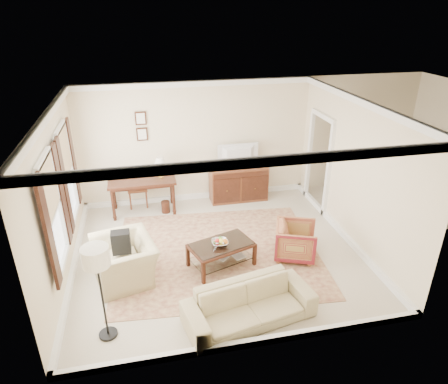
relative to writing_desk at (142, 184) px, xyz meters
name	(u,v)px	position (x,y,z in m)	size (l,w,h in m)	color
room_shell	(216,131)	(1.35, -2.02, 1.76)	(5.51, 5.01, 2.91)	beige
annex_bedroom	(390,191)	(5.84, -0.87, -0.38)	(3.00, 2.70, 2.90)	beige
window_front	(53,213)	(-1.35, -2.72, 0.83)	(0.12, 1.56, 1.80)	#CCB284
window_rear	(67,173)	(-1.35, -1.12, 0.83)	(0.12, 1.56, 1.80)	#CCB284
doorway	(318,164)	(4.06, -0.52, 0.36)	(0.10, 1.12, 2.25)	white
rug	(218,253)	(1.34, -2.07, -0.71)	(3.91, 3.35, 0.01)	maroon
writing_desk	(142,184)	(0.00, 0.00, 0.00)	(1.51, 0.75, 0.82)	#3D1C11
desk_chair	(137,186)	(-0.12, 0.35, -0.19)	(0.45, 0.45, 1.05)	brown
desk_lamp	(160,168)	(0.44, 0.00, 0.36)	(0.32, 0.32, 0.50)	silver
framed_prints	(141,126)	(0.10, 0.45, 1.22)	(0.25, 0.04, 0.68)	#3D1C11
sideboard	(238,183)	(2.32, 0.18, -0.29)	(1.40, 0.54, 0.86)	brown
tv	(239,149)	(2.32, 0.16, 0.61)	(0.94, 0.54, 0.12)	black
coffee_table	(221,249)	(1.33, -2.49, -0.34)	(1.29, 1.00, 0.48)	#3D1C11
fruit_bowl	(220,242)	(1.30, -2.52, -0.18)	(0.42, 0.42, 0.10)	silver
book_a	(217,259)	(1.24, -2.53, -0.53)	(0.28, 0.04, 0.38)	brown
book_b	(233,257)	(1.54, -2.52, -0.53)	(0.28, 0.03, 0.38)	brown
striped_armchair	(296,239)	(2.78, -2.49, -0.33)	(0.74, 0.70, 0.77)	maroon
club_armchair	(124,254)	(-0.41, -2.48, -0.22)	(1.14, 0.74, 1.00)	tan
backpack	(121,241)	(-0.43, -2.44, 0.03)	(0.32, 0.22, 0.40)	black
sofa	(250,299)	(1.46, -3.96, -0.32)	(2.01, 0.59, 0.78)	tan
floor_lamp	(97,264)	(-0.67, -3.84, 0.57)	(0.38, 0.38, 1.54)	black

